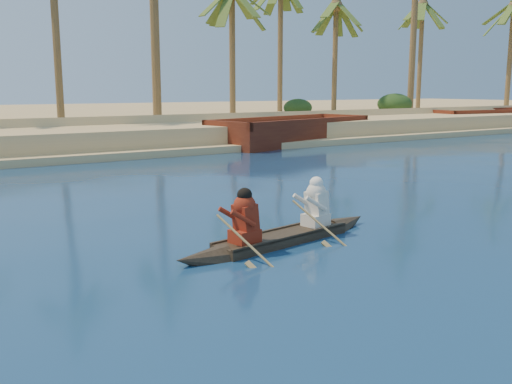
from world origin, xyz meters
TOP-DOWN VIEW (x-y plane):
  - sandy_embankment at (0.00, 46.89)m, footprint 150.00×51.00m
  - palm_grove at (0.00, 35.00)m, footprint 110.00×14.00m
  - shrub_cluster at (0.00, 31.50)m, footprint 100.00×6.00m
  - canoe at (-8.00, 6.30)m, footprint 5.68×1.67m
  - barge_mid at (5.61, 24.54)m, footprint 11.73×6.29m
  - barge_right at (28.20, 27.00)m, footprint 11.62×5.21m

SIDE VIEW (x-z plane):
  - canoe at x=-8.00m, z-range -0.48..1.07m
  - sandy_embankment at x=0.00m, z-range -0.22..1.28m
  - barge_mid at x=5.61m, z-range -0.28..1.58m
  - barge_right at x=28.20m, z-range -0.28..1.59m
  - shrub_cluster at x=0.00m, z-range 0.00..2.40m
  - palm_grove at x=0.00m, z-range 0.00..16.00m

